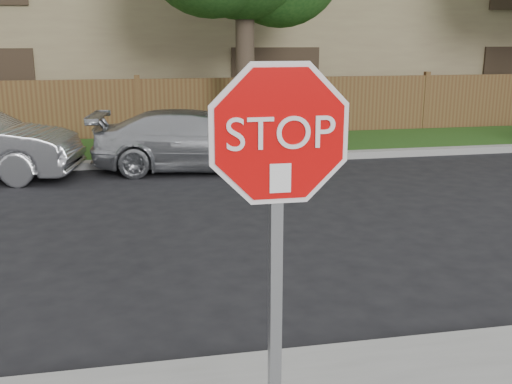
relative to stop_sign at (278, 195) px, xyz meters
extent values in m
plane|color=black|center=(-0.64, 1.48, -1.83)|extent=(90.00, 90.00, 0.00)
cube|color=gray|center=(-0.64, 9.63, -1.75)|extent=(70.00, 0.30, 0.15)
cube|color=#1E4714|center=(-0.64, 11.28, -1.77)|extent=(70.00, 3.00, 0.12)
cube|color=brown|center=(-0.64, 12.88, -1.03)|extent=(70.00, 0.12, 1.60)
cube|color=#857252|center=(-0.64, 18.48, 1.17)|extent=(34.00, 8.00, 6.00)
cylinder|color=#382B21|center=(1.86, 11.18, 0.13)|extent=(0.44, 0.44, 3.92)
cube|color=gray|center=(0.00, 0.05, -0.58)|extent=(0.06, 0.06, 2.30)
cylinder|color=white|center=(0.00, -0.02, 0.32)|extent=(1.01, 0.02, 1.01)
cylinder|color=red|center=(0.00, -0.03, 0.32)|extent=(0.93, 0.02, 0.93)
cube|color=white|center=(0.00, -0.05, 0.10)|extent=(0.11, 0.00, 0.15)
imported|color=#ADB0B5|center=(0.49, 9.08, -1.22)|extent=(4.35, 2.18, 1.21)
camera|label=1|loc=(-0.70, -2.90, 0.78)|focal=42.00mm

